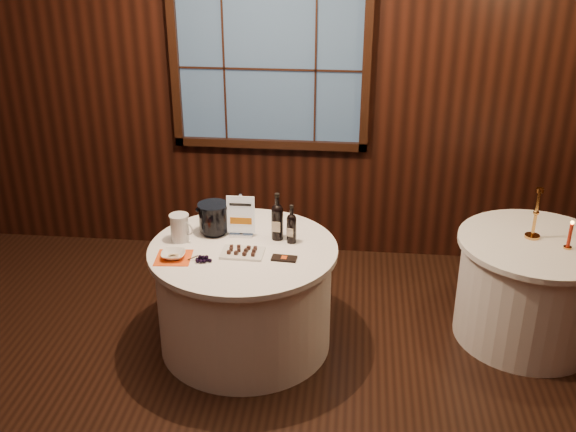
# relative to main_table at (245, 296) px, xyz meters

# --- Properties ---
(back_wall) EXTENTS (6.00, 0.10, 3.00)m
(back_wall) POSITION_rel_main_table_xyz_m (0.00, 1.48, 1.16)
(back_wall) COLOR black
(back_wall) RESTS_ON ground
(main_table) EXTENTS (1.28, 1.28, 0.77)m
(main_table) POSITION_rel_main_table_xyz_m (0.00, 0.00, 0.00)
(main_table) COLOR white
(main_table) RESTS_ON ground
(side_table) EXTENTS (1.08, 1.08, 0.77)m
(side_table) POSITION_rel_main_table_xyz_m (2.00, 0.30, 0.00)
(side_table) COLOR white
(side_table) RESTS_ON ground
(sign_stand) EXTENTS (0.19, 0.09, 0.31)m
(sign_stand) POSITION_rel_main_table_xyz_m (-0.04, 0.17, 0.49)
(sign_stand) COLOR #B8B8C0
(sign_stand) RESTS_ON main_table
(port_bottle_left) EXTENTS (0.08, 0.09, 0.34)m
(port_bottle_left) POSITION_rel_main_table_xyz_m (0.22, 0.15, 0.53)
(port_bottle_left) COLOR black
(port_bottle_left) RESTS_ON main_table
(port_bottle_right) EXTENTS (0.07, 0.07, 0.28)m
(port_bottle_right) POSITION_rel_main_table_xyz_m (0.32, 0.11, 0.50)
(port_bottle_right) COLOR black
(port_bottle_right) RESTS_ON main_table
(ice_bucket) EXTENTS (0.22, 0.22, 0.22)m
(ice_bucket) POSITION_rel_main_table_xyz_m (-0.24, 0.19, 0.50)
(ice_bucket) COLOR black
(ice_bucket) RESTS_ON main_table
(chocolate_plate) EXTENTS (0.28, 0.19, 0.04)m
(chocolate_plate) POSITION_rel_main_table_xyz_m (0.01, -0.10, 0.40)
(chocolate_plate) COLOR white
(chocolate_plate) RESTS_ON main_table
(chocolate_box) EXTENTS (0.17, 0.09, 0.01)m
(chocolate_box) POSITION_rel_main_table_xyz_m (0.29, -0.14, 0.39)
(chocolate_box) COLOR black
(chocolate_box) RESTS_ON main_table
(grape_bunch) EXTENTS (0.17, 0.07, 0.04)m
(grape_bunch) POSITION_rel_main_table_xyz_m (-0.22, -0.23, 0.40)
(grape_bunch) COLOR black
(grape_bunch) RESTS_ON main_table
(glass_pitcher) EXTENTS (0.18, 0.13, 0.19)m
(glass_pitcher) POSITION_rel_main_table_xyz_m (-0.44, 0.06, 0.48)
(glass_pitcher) COLOR silver
(glass_pitcher) RESTS_ON main_table
(orange_napkin) EXTENTS (0.25, 0.25, 0.00)m
(orange_napkin) POSITION_rel_main_table_xyz_m (-0.43, -0.20, 0.38)
(orange_napkin) COLOR #EB4D13
(orange_napkin) RESTS_ON main_table
(cracker_bowl) EXTENTS (0.17, 0.17, 0.04)m
(cracker_bowl) POSITION_rel_main_table_xyz_m (-0.43, -0.20, 0.41)
(cracker_bowl) COLOR white
(cracker_bowl) RESTS_ON orange_napkin
(brass_candlestick) EXTENTS (0.10, 0.10, 0.37)m
(brass_candlestick) POSITION_rel_main_table_xyz_m (1.97, 0.36, 0.51)
(brass_candlestick) COLOR #CB8C3F
(brass_candlestick) RESTS_ON side_table
(red_candle) EXTENTS (0.06, 0.06, 0.20)m
(red_candle) POSITION_rel_main_table_xyz_m (2.17, 0.21, 0.46)
(red_candle) COLOR #CB8C3F
(red_candle) RESTS_ON side_table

